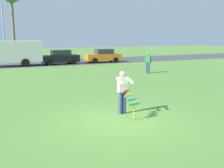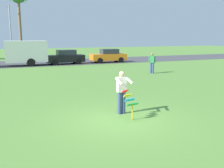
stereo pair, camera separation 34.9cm
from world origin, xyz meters
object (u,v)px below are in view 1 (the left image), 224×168
at_px(parked_car_orange, 103,56).
at_px(kite_held, 131,100).
at_px(streetlight_pole, 3,29).
at_px(parked_car_black, 60,57).
at_px(person_walker_near, 148,62).
at_px(parked_truck_white_box, 12,53).
at_px(person_kite_flyer, 123,91).

bearing_deg(parked_car_orange, kite_held, -109.55).
relative_size(kite_held, streetlight_pole, 0.15).
bearing_deg(parked_car_black, person_walker_near, -62.87).
xyz_separation_m(parked_truck_white_box, streetlight_pole, (-0.40, 7.35, 2.59)).
height_order(parked_truck_white_box, person_walker_near, parked_truck_white_box).
relative_size(person_kite_flyer, parked_car_black, 0.41).
bearing_deg(parked_car_black, streetlight_pole, 126.16).
distance_m(person_kite_flyer, parked_car_black, 19.62).
relative_size(kite_held, parked_car_black, 0.25).
height_order(parked_car_black, streetlight_pole, streetlight_pole).
relative_size(person_kite_flyer, person_walker_near, 1.00).
distance_m(parked_car_orange, streetlight_pole, 13.27).
distance_m(parked_truck_white_box, person_walker_near, 14.25).
height_order(person_kite_flyer, parked_truck_white_box, parked_truck_white_box).
distance_m(person_kite_flyer, parked_car_orange, 20.80).
height_order(parked_car_orange, streetlight_pole, streetlight_pole).
height_order(parked_car_black, person_walker_near, person_walker_near).
relative_size(kite_held, person_walker_near, 0.62).
distance_m(parked_car_black, person_walker_near, 11.28).
height_order(kite_held, parked_car_orange, parked_car_orange).
bearing_deg(streetlight_pole, person_walker_near, -58.84).
height_order(person_kite_flyer, streetlight_pole, streetlight_pole).
bearing_deg(kite_held, parked_car_orange, 70.45).
bearing_deg(parked_car_orange, parked_car_black, 179.98).
relative_size(parked_truck_white_box, parked_car_orange, 1.58).
bearing_deg(person_walker_near, streetlight_pole, 121.16).
distance_m(person_kite_flyer, kite_held, 0.75).
height_order(kite_held, streetlight_pole, streetlight_pole).
relative_size(parked_car_black, parked_car_orange, 1.00).
height_order(person_kite_flyer, parked_car_orange, person_kite_flyer).
bearing_deg(parked_car_orange, streetlight_pole, 145.16).
bearing_deg(streetlight_pole, kite_held, -83.02).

